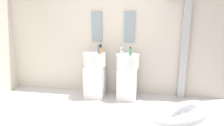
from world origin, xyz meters
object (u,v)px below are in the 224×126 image
at_px(soap_bottle_blue, 99,50).
at_px(soap_bottle_green, 130,52).
at_px(soap_bottle_black, 101,48).
at_px(pedestal_sink_right, 127,75).
at_px(soap_bottle_clear, 122,53).
at_px(soap_bottle_white, 121,50).
at_px(soap_bottle_amber, 100,51).
at_px(lounge_chair, 180,118).
at_px(shower_column, 184,47).
at_px(pedestal_sink_left, 95,74).

bearing_deg(soap_bottle_blue, soap_bottle_green, -0.95).
distance_m(soap_bottle_black, soap_bottle_green, 0.67).
height_order(pedestal_sink_right, soap_bottle_blue, soap_bottle_blue).
bearing_deg(soap_bottle_green, soap_bottle_clear, -174.98).
xyz_separation_m(soap_bottle_clear, soap_bottle_white, (-0.04, 0.18, 0.02)).
bearing_deg(soap_bottle_amber, lounge_chair, -42.52).
height_order(soap_bottle_clear, soap_bottle_amber, soap_bottle_amber).
height_order(shower_column, soap_bottle_black, shower_column).
xyz_separation_m(shower_column, soap_bottle_blue, (-1.67, -0.31, -0.05)).
bearing_deg(soap_bottle_green, soap_bottle_amber, 177.49).
relative_size(shower_column, lounge_chair, 2.00).
relative_size(pedestal_sink_right, soap_bottle_amber, 6.65).
xyz_separation_m(pedestal_sink_left, lounge_chair, (1.57, -1.38, -0.15)).
bearing_deg(soap_bottle_black, soap_bottle_amber, -79.09).
bearing_deg(soap_bottle_green, soap_bottle_black, 160.95).
bearing_deg(soap_bottle_black, soap_bottle_white, -6.62).
height_order(shower_column, soap_bottle_green, shower_column).
distance_m(soap_bottle_clear, soap_bottle_amber, 0.45).
xyz_separation_m(soap_bottle_blue, soap_bottle_clear, (0.48, -0.02, -0.03)).
height_order(soap_bottle_green, soap_bottle_amber, soap_bottle_green).
bearing_deg(soap_bottle_white, soap_bottle_black, 173.38).
distance_m(lounge_chair, soap_bottle_blue, 2.06).
height_order(pedestal_sink_right, soap_bottle_amber, soap_bottle_amber).
distance_m(shower_column, soap_bottle_green, 1.09).
relative_size(pedestal_sink_right, soap_bottle_blue, 5.64).
bearing_deg(shower_column, soap_bottle_black, -176.73).
height_order(pedestal_sink_left, soap_bottle_white, soap_bottle_white).
distance_m(lounge_chair, soap_bottle_green, 1.66).
distance_m(shower_column, soap_bottle_blue, 1.70).
relative_size(pedestal_sink_right, soap_bottle_white, 6.12).
xyz_separation_m(pedestal_sink_right, soap_bottle_blue, (-0.58, -0.09, 0.53)).
bearing_deg(pedestal_sink_right, soap_bottle_amber, -172.11).
relative_size(shower_column, soap_bottle_blue, 11.12).
height_order(pedestal_sink_right, soap_bottle_clear, soap_bottle_clear).
xyz_separation_m(pedestal_sink_left, soap_bottle_white, (0.55, 0.07, 0.52)).
xyz_separation_m(lounge_chair, soap_bottle_blue, (-1.46, 1.29, 0.68)).
bearing_deg(soap_bottle_clear, soap_bottle_white, 103.54).
distance_m(soap_bottle_blue, soap_bottle_amber, 0.04).
distance_m(lounge_chair, soap_bottle_black, 2.20).
bearing_deg(soap_bottle_clear, soap_bottle_amber, 174.90).
distance_m(soap_bottle_amber, soap_bottle_white, 0.43).
bearing_deg(lounge_chair, soap_bottle_amber, 137.48).
height_order(soap_bottle_blue, soap_bottle_black, soap_bottle_blue).
bearing_deg(soap_bottle_black, pedestal_sink_left, -132.17).
xyz_separation_m(lounge_chair, soap_bottle_amber, (-1.42, 1.30, 0.66)).
bearing_deg(lounge_chair, pedestal_sink_right, 122.55).
height_order(soap_bottle_black, soap_bottle_white, soap_bottle_white).
bearing_deg(lounge_chair, soap_bottle_white, 125.19).
bearing_deg(soap_bottle_green, pedestal_sink_left, 172.25).
bearing_deg(soap_bottle_black, soap_bottle_clear, -25.79).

